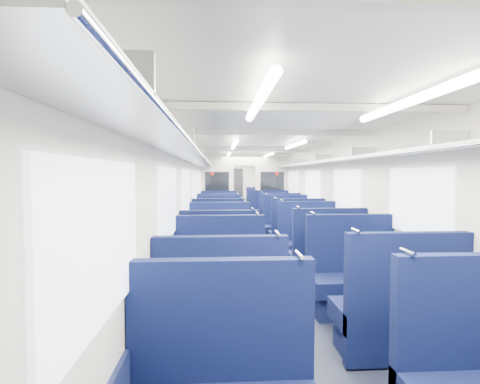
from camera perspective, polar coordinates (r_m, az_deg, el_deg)
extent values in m
cube|color=black|center=(9.41, 1.84, -7.82)|extent=(2.80, 18.00, 0.01)
cube|color=white|center=(9.27, 1.86, 6.60)|extent=(2.80, 18.00, 0.01)
cube|color=beige|center=(9.25, -6.82, -0.69)|extent=(0.02, 18.00, 2.35)
cube|color=#101535|center=(9.33, -6.70, -5.75)|extent=(0.03, 17.90, 0.70)
cube|color=beige|center=(9.50, 10.28, -0.62)|extent=(0.02, 18.00, 2.35)
cube|color=#101535|center=(9.58, 10.15, -5.55)|extent=(0.03, 17.90, 0.70)
cube|color=beige|center=(18.24, -0.75, 1.03)|extent=(2.80, 0.02, 2.35)
cube|color=#B2B5BA|center=(9.22, -5.73, 4.25)|extent=(0.34, 17.40, 0.04)
cylinder|color=silver|center=(9.22, -4.61, 4.13)|extent=(0.02, 17.40, 0.02)
cube|color=#B2B5BA|center=(1.31, -20.63, 16.73)|extent=(0.34, 0.03, 0.14)
cube|color=#B2B5BA|center=(3.25, -10.05, 8.37)|extent=(0.34, 0.03, 0.14)
cube|color=#B2B5BA|center=(5.24, -7.51, 6.25)|extent=(0.34, 0.03, 0.14)
cube|color=#B2B5BA|center=(7.23, -6.38, 5.29)|extent=(0.34, 0.03, 0.14)
cube|color=#B2B5BA|center=(9.23, -5.74, 4.75)|extent=(0.34, 0.03, 0.14)
cube|color=#B2B5BA|center=(11.23, -5.32, 4.39)|extent=(0.34, 0.03, 0.14)
cube|color=#B2B5BA|center=(13.22, -5.04, 4.15)|extent=(0.34, 0.03, 0.14)
cube|color=#B2B5BA|center=(15.22, -4.82, 3.97)|extent=(0.34, 0.03, 0.14)
cube|color=#B2B5BA|center=(17.22, -4.66, 3.83)|extent=(0.34, 0.03, 0.14)
cube|color=#B2B5BA|center=(9.45, 9.26, 4.19)|extent=(0.34, 17.40, 0.04)
cylinder|color=silver|center=(9.41, 8.19, 4.08)|extent=(0.02, 17.40, 0.02)
cube|color=#B2B5BA|center=(3.84, 29.50, 7.20)|extent=(0.34, 0.03, 0.14)
cube|color=#B2B5BA|center=(5.62, 18.30, 5.90)|extent=(0.34, 0.03, 0.14)
cube|color=#B2B5BA|center=(7.51, 12.63, 5.15)|extent=(0.34, 0.03, 0.14)
cube|color=#B2B5BA|center=(9.45, 9.27, 4.68)|extent=(0.34, 0.03, 0.14)
cube|color=#B2B5BA|center=(11.41, 7.06, 4.36)|extent=(0.34, 0.03, 0.14)
cube|color=#B2B5BA|center=(13.38, 5.49, 4.13)|extent=(0.34, 0.03, 0.14)
cube|color=#B2B5BA|center=(15.36, 4.34, 3.96)|extent=(0.34, 0.03, 0.14)
cube|color=#B2B5BA|center=(17.34, 3.44, 3.83)|extent=(0.34, 0.03, 0.14)
cube|color=white|center=(1.82, -20.45, -7.22)|extent=(0.02, 1.30, 0.75)
cube|color=white|center=(4.06, -10.91, -1.66)|extent=(0.02, 1.30, 0.75)
cube|color=white|center=(6.34, -8.21, -0.06)|extent=(0.02, 1.30, 0.75)
cube|color=white|center=(8.64, -6.94, 0.69)|extent=(0.02, 1.30, 0.75)
cube|color=white|center=(10.93, -6.20, 1.13)|extent=(0.02, 1.30, 0.75)
cube|color=white|center=(13.73, -5.63, 1.47)|extent=(0.02, 1.30, 0.75)
cube|color=white|center=(16.03, -5.32, 1.65)|extent=(0.02, 1.30, 0.75)
cube|color=white|center=(4.60, 25.58, -1.36)|extent=(0.02, 1.30, 0.75)
cube|color=white|center=(6.70, 16.01, 0.01)|extent=(0.02, 1.30, 0.75)
cube|color=white|center=(8.90, 11.09, 0.73)|extent=(0.02, 1.30, 0.75)
cube|color=white|center=(11.14, 8.13, 1.15)|extent=(0.02, 1.30, 0.75)
cube|color=white|center=(13.90, 5.82, 1.48)|extent=(0.02, 1.30, 0.75)
cube|color=white|center=(16.17, 4.51, 1.67)|extent=(0.02, 1.30, 0.75)
cube|color=beige|center=(1.59, 32.18, 23.71)|extent=(2.70, 0.06, 0.06)
cube|color=beige|center=(3.37, 11.50, 12.61)|extent=(2.70, 0.06, 0.06)
cube|color=beige|center=(5.31, 5.88, 9.02)|extent=(2.70, 0.06, 0.06)
cube|color=beige|center=(7.29, 3.32, 7.33)|extent=(2.70, 0.06, 0.06)
cube|color=beige|center=(9.27, 1.86, 6.36)|extent=(2.70, 0.06, 0.06)
cube|color=beige|center=(11.26, 0.92, 5.72)|extent=(2.70, 0.06, 0.06)
cube|color=beige|center=(13.25, 0.26, 5.28)|extent=(2.70, 0.06, 0.06)
cube|color=beige|center=(15.25, -0.22, 4.95)|extent=(2.70, 0.06, 0.06)
cube|color=beige|center=(17.25, -0.60, 4.70)|extent=(2.70, 0.06, 0.06)
cylinder|color=white|center=(2.78, 2.92, 13.75)|extent=(0.07, 1.60, 0.07)
cylinder|color=white|center=(6.74, -0.87, 7.28)|extent=(0.07, 1.60, 0.07)
cylinder|color=white|center=(10.23, -1.74, 5.74)|extent=(0.07, 1.60, 0.07)
cylinder|color=white|center=(14.73, -2.26, 4.83)|extent=(0.07, 1.60, 0.07)
cylinder|color=white|center=(3.10, 24.08, 12.37)|extent=(0.07, 1.60, 0.07)
cylinder|color=white|center=(6.88, 8.40, 7.16)|extent=(0.07, 1.60, 0.07)
cylinder|color=white|center=(10.32, 4.40, 5.71)|extent=(0.07, 1.60, 0.07)
cylinder|color=white|center=(14.79, 2.02, 4.83)|extent=(0.07, 1.60, 0.07)
cube|color=black|center=(18.19, -0.74, 0.47)|extent=(0.75, 0.06, 2.00)
cube|color=beige|center=(11.76, -3.54, 0.06)|extent=(1.05, 0.08, 2.35)
cube|color=black|center=(11.70, -3.54, 1.15)|extent=(0.76, 0.02, 0.80)
cylinder|color=red|center=(11.69, -4.28, 2.86)|extent=(0.12, 0.01, 0.12)
cube|color=beige|center=(11.89, 4.93, 0.09)|extent=(1.05, 0.08, 2.35)
cube|color=black|center=(11.83, 4.97, 1.16)|extent=(0.76, 0.02, 0.80)
cylinder|color=red|center=(11.84, 5.70, 2.86)|extent=(0.12, 0.01, 0.12)
cube|color=beige|center=(11.79, 0.72, 4.94)|extent=(0.70, 0.08, 0.35)
cube|color=#0D1640|center=(2.48, -2.84, -23.85)|extent=(1.12, 0.11, 1.20)
cylinder|color=silver|center=(2.33, 9.10, -9.50)|extent=(0.02, 0.17, 0.02)
cube|color=#0D1640|center=(3.03, 32.60, -19.19)|extent=(1.12, 0.11, 1.20)
cylinder|color=silver|center=(2.61, 24.39, -8.35)|extent=(0.02, 0.17, 0.02)
cube|color=#0D1640|center=(3.56, -3.02, -19.44)|extent=(1.12, 0.59, 0.19)
cube|color=#0D1335|center=(3.66, -3.01, -22.94)|extent=(1.03, 0.47, 0.29)
cube|color=#0D1640|center=(3.25, -3.00, -17.23)|extent=(1.12, 0.11, 1.20)
cylinder|color=silver|center=(3.13, 5.76, -6.29)|extent=(0.02, 0.17, 0.02)
cube|color=#0D1640|center=(4.02, 22.56, -17.00)|extent=(1.12, 0.59, 0.19)
cube|color=#0D1335|center=(4.11, 22.49, -20.16)|extent=(1.03, 0.47, 0.29)
cube|color=#0D1640|center=(3.74, 24.29, -14.75)|extent=(1.12, 0.11, 1.20)
cylinder|color=silver|center=(3.41, 17.37, -5.66)|extent=(0.02, 0.17, 0.02)
cube|color=#0D1640|center=(4.57, -3.12, -14.33)|extent=(1.12, 0.59, 0.19)
cube|color=#0D1335|center=(4.65, -3.11, -17.17)|extent=(1.03, 0.47, 0.29)
cube|color=#0D1640|center=(4.74, -3.14, -10.78)|extent=(1.12, 0.11, 1.20)
cylinder|color=silver|center=(4.67, 2.70, -3.29)|extent=(0.02, 0.17, 0.02)
cube|color=#0D1640|center=(4.88, 17.36, -13.37)|extent=(1.12, 0.59, 0.19)
cube|color=#0D1335|center=(4.95, 17.32, -16.04)|extent=(1.03, 0.47, 0.29)
cube|color=#0D1640|center=(5.04, 16.41, -10.09)|extent=(1.12, 0.11, 1.20)
cylinder|color=silver|center=(4.80, 11.15, -3.17)|extent=(0.02, 0.17, 0.02)
cube|color=#0D1640|center=(5.66, -3.18, -10.98)|extent=(1.12, 0.59, 0.19)
cube|color=#0D1335|center=(5.72, -3.17, -13.32)|extent=(1.03, 0.47, 0.29)
cube|color=#0D1640|center=(5.38, -3.17, -9.16)|extent=(1.12, 0.11, 1.20)
cylinder|color=silver|center=(5.31, 1.96, -2.56)|extent=(0.02, 0.17, 0.02)
cube|color=#0D1640|center=(6.10, 12.86, -10.04)|extent=(1.12, 0.59, 0.19)
cube|color=#0D1335|center=(6.15, 12.84, -12.23)|extent=(1.03, 0.47, 0.29)
cube|color=#0D1640|center=(5.82, 13.56, -8.31)|extent=(1.12, 0.11, 1.20)
cylinder|color=silver|center=(5.62, 8.98, -2.29)|extent=(0.02, 0.17, 0.02)
cube|color=#0D1640|center=(6.67, -3.22, -8.87)|extent=(1.12, 0.59, 0.19)
cube|color=#0D1335|center=(6.72, -3.21, -10.88)|extent=(1.03, 0.47, 0.29)
cube|color=#0D1640|center=(6.86, -3.23, -6.55)|extent=(1.12, 0.11, 1.20)
cylinder|color=silver|center=(6.81, 0.77, -1.38)|extent=(0.02, 0.17, 0.02)
cube|color=#0D1640|center=(7.00, 10.65, -8.36)|extent=(1.12, 0.59, 0.19)
cube|color=#0D1335|center=(7.05, 10.64, -10.28)|extent=(1.03, 0.47, 0.29)
cube|color=#0D1640|center=(7.19, 10.20, -6.17)|extent=(1.12, 0.11, 1.20)
cylinder|color=silver|center=(7.02, 6.47, -1.27)|extent=(0.02, 0.17, 0.02)
cube|color=#0D1640|center=(8.13, -3.26, -6.75)|extent=(1.12, 0.59, 0.19)
cube|color=#0D1335|center=(8.17, -3.25, -8.42)|extent=(1.03, 0.47, 0.29)
cube|color=#0D1640|center=(7.86, -3.25, -5.36)|extent=(1.12, 0.11, 1.20)
cylinder|color=silver|center=(7.81, 0.23, -0.84)|extent=(0.02, 0.17, 0.02)
cube|color=#0D1640|center=(8.18, 8.53, -6.72)|extent=(1.12, 0.59, 0.19)
cube|color=#0D1335|center=(8.23, 8.52, -8.37)|extent=(1.03, 0.47, 0.29)
cube|color=#0D1640|center=(7.92, 8.90, -5.33)|extent=(1.12, 0.11, 1.20)
cylinder|color=silver|center=(7.77, 5.51, -0.88)|extent=(0.02, 0.17, 0.02)
cube|color=#0D1640|center=(8.97, -3.27, -5.86)|extent=(1.12, 0.59, 0.19)
cube|color=#0D1335|center=(9.01, -3.27, -7.37)|extent=(1.03, 0.47, 0.29)
cube|color=#0D1640|center=(9.18, -3.28, -4.19)|extent=(1.12, 0.11, 1.20)
cylinder|color=silver|center=(9.14, -0.30, -0.32)|extent=(0.02, 0.17, 0.02)
cube|color=#0D1640|center=(9.13, 7.26, -5.72)|extent=(1.12, 0.59, 0.19)
cube|color=#0D1335|center=(9.17, 7.25, -7.21)|extent=(1.03, 0.47, 0.29)
cube|color=#0D1640|center=(9.33, 7.00, -4.09)|extent=(1.12, 0.11, 1.20)
cylinder|color=silver|center=(9.20, 4.10, -0.30)|extent=(0.02, 0.17, 0.02)
cube|color=#0D1640|center=(10.25, -3.29, -4.78)|extent=(1.12, 0.59, 0.19)
cube|color=#0D1335|center=(10.28, -3.29, -6.10)|extent=(1.03, 0.47, 0.29)
cube|color=#0D1640|center=(9.98, -3.29, -3.63)|extent=(1.12, 0.11, 1.20)
cylinder|color=silver|center=(9.94, -0.56, -0.07)|extent=(0.02, 0.17, 0.02)
cube|color=#0D1640|center=(10.42, 5.91, -4.66)|extent=(1.12, 0.59, 0.19)
cube|color=#0D1335|center=(10.45, 5.90, -5.97)|extent=(1.03, 0.47, 0.29)
cube|color=#0D1640|center=(10.15, 6.14, -3.53)|extent=(1.12, 0.11, 1.20)
cylinder|color=silver|center=(10.03, 3.48, -0.04)|extent=(0.02, 0.17, 0.02)
cube|color=#0D1640|center=(11.20, -3.30, -4.13)|extent=(1.12, 0.59, 0.19)
cube|color=#0D1335|center=(11.23, -3.30, -5.35)|extent=(1.03, 0.47, 0.29)
cube|color=#0D1640|center=(11.41, -3.31, -2.82)|extent=(1.12, 0.11, 1.20)
cylinder|color=silver|center=(11.38, -0.92, 0.29)|extent=(0.02, 0.17, 0.02)
cube|color=#0D1640|center=(11.50, 5.01, -3.95)|extent=(1.12, 0.59, 0.19)
cube|color=#0D1335|center=(11.53, 5.01, -5.14)|extent=(1.03, 0.47, 0.29)
cube|color=#0D1640|center=(11.72, 4.85, -2.68)|extent=(1.12, 0.11, 1.20)
cylinder|color=silver|center=(11.61, 2.53, 0.34)|extent=(0.02, 0.17, 0.02)
cube|color=#0D1640|center=(13.56, -3.32, -2.92)|extent=(1.12, 0.59, 0.19)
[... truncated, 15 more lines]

